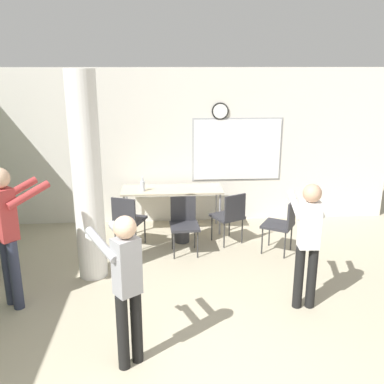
{
  "coord_description": "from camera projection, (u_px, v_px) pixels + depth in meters",
  "views": [
    {
      "loc": [
        -0.21,
        -2.63,
        2.84
      ],
      "look_at": [
        0.16,
        2.76,
        1.23
      ],
      "focal_mm": 40.0,
      "sensor_mm": 36.0,
      "label": 1
    }
  ],
  "objects": [
    {
      "name": "wall_back",
      "position": [
        176.0,
        147.0,
        7.78
      ],
      "size": [
        8.0,
        0.15,
        2.8
      ],
      "color": "silver",
      "rests_on": "ground_plane"
    },
    {
      "name": "support_pillar",
      "position": [
        87.0,
        179.0,
        5.63
      ],
      "size": [
        0.39,
        0.39,
        2.8
      ],
      "color": "white",
      "rests_on": "ground_plane"
    },
    {
      "name": "folding_table",
      "position": [
        172.0,
        192.0,
        7.47
      ],
      "size": [
        1.75,
        0.62,
        0.76
      ],
      "color": "beige",
      "rests_on": "ground_plane"
    },
    {
      "name": "bottle_on_table",
      "position": [
        143.0,
        186.0,
        7.3
      ],
      "size": [
        0.08,
        0.08,
        0.24
      ],
      "color": "silver",
      "rests_on": "folding_table"
    },
    {
      "name": "waste_bin",
      "position": [
        182.0,
        231.0,
        7.11
      ],
      "size": [
        0.25,
        0.25,
        0.38
      ],
      "color": "#38383D",
      "rests_on": "ground_plane"
    },
    {
      "name": "chair_table_left",
      "position": [
        128.0,
        218.0,
        6.78
      ],
      "size": [
        0.57,
        0.57,
        0.87
      ],
      "color": "#2D2D33",
      "rests_on": "ground_plane"
    },
    {
      "name": "chair_mid_room",
      "position": [
        282.0,
        222.0,
        6.59
      ],
      "size": [
        0.61,
        0.61,
        0.87
      ],
      "color": "#2D2D33",
      "rests_on": "ground_plane"
    },
    {
      "name": "chair_table_right",
      "position": [
        230.0,
        214.0,
        6.94
      ],
      "size": [
        0.59,
        0.59,
        0.87
      ],
      "color": "#2D2D33",
      "rests_on": "ground_plane"
    },
    {
      "name": "chair_table_front",
      "position": [
        184.0,
        221.0,
        6.63
      ],
      "size": [
        0.46,
        0.46,
        0.87
      ],
      "color": "#2D2D33",
      "rests_on": "ground_plane"
    },
    {
      "name": "person_watching_back",
      "position": [
        8.0,
        227.0,
        4.99
      ],
      "size": [
        0.66,
        0.67,
        1.74
      ],
      "color": "#2D3347",
      "rests_on": "ground_plane"
    },
    {
      "name": "person_playing_front",
      "position": [
        126.0,
        280.0,
        3.99
      ],
      "size": [
        0.57,
        0.62,
        1.55
      ],
      "color": "black",
      "rests_on": "ground_plane"
    },
    {
      "name": "person_playing_side",
      "position": [
        308.0,
        236.0,
        5.0
      ],
      "size": [
        0.36,
        0.62,
        1.56
      ],
      "color": "black",
      "rests_on": "ground_plane"
    }
  ]
}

